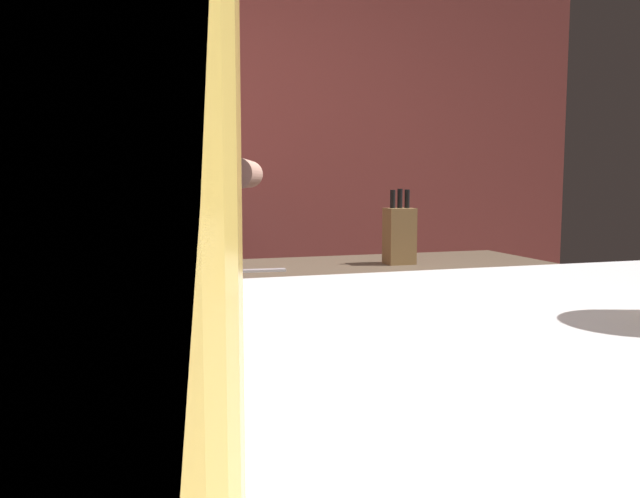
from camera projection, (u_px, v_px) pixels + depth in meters
wall_back at (139, 148)px, 3.36m from camera, size 5.20×0.10×2.70m
prep_counter at (265, 396)px, 2.22m from camera, size 2.10×0.60×0.88m
back_shelf at (147, 306)px, 3.18m from camera, size 0.82×0.36×1.13m
bartender at (170, 277)px, 1.63m from camera, size 0.50×0.55×1.62m
knife_block at (399, 235)px, 2.30m from camera, size 0.10×0.08×0.27m
mixing_bowl at (30, 273)px, 1.87m from camera, size 0.21×0.21×0.06m
chefs_knife at (249, 271)px, 2.10m from camera, size 0.24×0.05×0.01m
pint_glass_near at (43, 272)px, 0.12m from camera, size 0.07×0.07×0.13m
bottle_vinegar at (112, 177)px, 2.97m from camera, size 0.05×0.05×0.18m
bottle_soy at (131, 174)px, 3.11m from camera, size 0.06×0.06×0.22m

